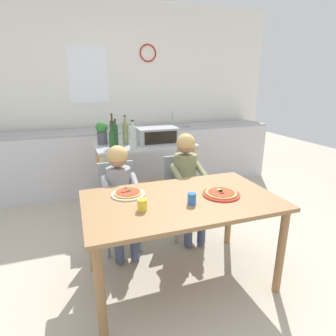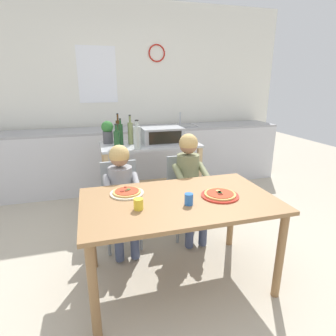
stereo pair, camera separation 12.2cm
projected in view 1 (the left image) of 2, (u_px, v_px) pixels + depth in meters
ground_plane at (147, 221)px, 3.22m from camera, size 10.55×10.55×0.00m
back_wall_tiled at (117, 95)px, 4.29m from camera, size 5.12×0.14×2.70m
kitchen_counter at (125, 158)px, 4.19m from camera, size 4.61×0.60×1.09m
kitchen_island_cart at (146, 166)px, 3.32m from camera, size 1.15×0.58×0.86m
toaster_oven at (157, 135)px, 3.25m from camera, size 0.47×0.34×0.19m
bottle_squat_spirits at (112, 131)px, 3.30m from camera, size 0.05×0.05×0.34m
bottle_dark_olive_oil at (112, 139)px, 3.00m from camera, size 0.07×0.07×0.26m
bottle_clear_vinegar at (116, 135)px, 3.11m from camera, size 0.05×0.05×0.30m
bottle_tall_green_wine at (133, 137)px, 2.93m from camera, size 0.08×0.08×0.31m
bottle_slim_sauce at (125, 133)px, 3.16m from camera, size 0.06×0.06×0.34m
potted_herb_plant at (102, 132)px, 3.18m from camera, size 0.14×0.14×0.26m
dining_table at (181, 210)px, 2.08m from camera, size 1.43×0.84×0.72m
dining_chair_left at (119, 199)px, 2.64m from camera, size 0.36×0.36×0.81m
dining_chair_right at (183, 189)px, 2.88m from camera, size 0.36×0.36×0.81m
child_in_grey_shirt at (120, 187)px, 2.48m from camera, size 0.32×0.42×0.99m
child_in_olive_shirt at (187, 175)px, 2.71m from camera, size 0.32×0.42×1.06m
pizza_plate_cream at (128, 193)px, 2.11m from camera, size 0.26×0.26×0.03m
pizza_plate_red_rimmed at (221, 194)px, 2.11m from camera, size 0.28×0.28×0.03m
drinking_cup_blue at (192, 199)px, 1.95m from camera, size 0.06×0.06×0.08m
drinking_cup_yellow at (142, 205)px, 1.86m from camera, size 0.07×0.07×0.08m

